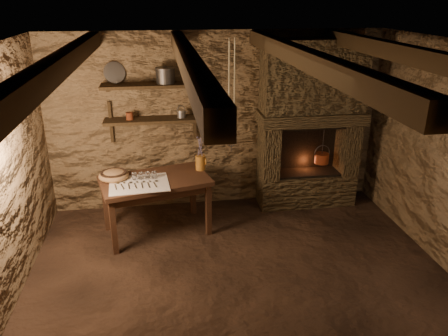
{
  "coord_description": "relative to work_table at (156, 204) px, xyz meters",
  "views": [
    {
      "loc": [
        -0.74,
        -3.71,
        2.83
      ],
      "look_at": [
        -0.06,
        0.9,
        0.96
      ],
      "focal_mm": 35.0,
      "sensor_mm": 36.0,
      "label": 1
    }
  ],
  "objects": [
    {
      "name": "floor",
      "position": [
        0.86,
        -1.23,
        -0.4
      ],
      "size": [
        4.5,
        4.5,
        0.0
      ],
      "primitive_type": "plane",
      "color": "black",
      "rests_on": "ground"
    },
    {
      "name": "back_wall",
      "position": [
        0.86,
        0.77,
        0.8
      ],
      "size": [
        4.5,
        0.04,
        2.4
      ],
      "primitive_type": "cube",
      "color": "brown",
      "rests_on": "floor"
    },
    {
      "name": "front_wall",
      "position": [
        0.86,
        -3.23,
        0.8
      ],
      "size": [
        4.5,
        0.04,
        2.4
      ],
      "primitive_type": "cube",
      "color": "brown",
      "rests_on": "floor"
    },
    {
      "name": "ceiling",
      "position": [
        0.86,
        -1.23,
        2.0
      ],
      "size": [
        4.5,
        4.0,
        0.04
      ],
      "primitive_type": "cube",
      "color": "black",
      "rests_on": "back_wall"
    },
    {
      "name": "beam_far_left",
      "position": [
        -0.64,
        -1.23,
        1.91
      ],
      "size": [
        0.14,
        3.95,
        0.16
      ],
      "primitive_type": "cube",
      "color": "black",
      "rests_on": "ceiling"
    },
    {
      "name": "beam_mid_left",
      "position": [
        0.36,
        -1.23,
        1.91
      ],
      "size": [
        0.14,
        3.95,
        0.16
      ],
      "primitive_type": "cube",
      "color": "black",
      "rests_on": "ceiling"
    },
    {
      "name": "beam_mid_right",
      "position": [
        1.36,
        -1.23,
        1.91
      ],
      "size": [
        0.14,
        3.95,
        0.16
      ],
      "primitive_type": "cube",
      "color": "black",
      "rests_on": "ceiling"
    },
    {
      "name": "beam_far_right",
      "position": [
        2.36,
        -1.23,
        1.91
      ],
      "size": [
        0.14,
        3.95,
        0.16
      ],
      "primitive_type": "cube",
      "color": "black",
      "rests_on": "ceiling"
    },
    {
      "name": "shelf_lower",
      "position": [
        0.01,
        0.61,
        0.9
      ],
      "size": [
        1.25,
        0.3,
        0.04
      ],
      "primitive_type": "cube",
      "color": "black",
      "rests_on": "back_wall"
    },
    {
      "name": "shelf_upper",
      "position": [
        0.01,
        0.61,
        1.35
      ],
      "size": [
        1.25,
        0.3,
        0.04
      ],
      "primitive_type": "cube",
      "color": "black",
      "rests_on": "back_wall"
    },
    {
      "name": "hearth",
      "position": [
        2.11,
        0.54,
        0.83
      ],
      "size": [
        1.43,
        0.51,
        2.3
      ],
      "color": "#362B1B",
      "rests_on": "floor"
    },
    {
      "name": "work_table",
      "position": [
        0.0,
        0.0,
        0.0
      ],
      "size": [
        1.42,
        1.02,
        0.73
      ],
      "rotation": [
        0.0,
        0.0,
        0.24
      ],
      "color": "black",
      "rests_on": "floor"
    },
    {
      "name": "linen_cloth",
      "position": [
        -0.18,
        -0.14,
        0.34
      ],
      "size": [
        0.72,
        0.6,
        0.01
      ],
      "primitive_type": "cube",
      "rotation": [
        0.0,
        0.0,
        0.07
      ],
      "color": "white",
      "rests_on": "work_table"
    },
    {
      "name": "pewter_cutlery_row",
      "position": [
        -0.18,
        -0.16,
        0.35
      ],
      "size": [
        0.59,
        0.26,
        0.01
      ],
      "primitive_type": null,
      "rotation": [
        0.0,
        0.0,
        0.07
      ],
      "color": "#99988B",
      "rests_on": "linen_cloth"
    },
    {
      "name": "drinking_glasses",
      "position": [
        -0.16,
        -0.01,
        0.39
      ],
      "size": [
        0.22,
        0.07,
        0.09
      ],
      "primitive_type": null,
      "color": "silver",
      "rests_on": "linen_cloth"
    },
    {
      "name": "stoneware_jug",
      "position": [
        0.58,
        0.22,
        0.53
      ],
      "size": [
        0.14,
        0.14,
        0.44
      ],
      "rotation": [
        0.0,
        0.0,
        0.17
      ],
      "color": "#A96820",
      "rests_on": "work_table"
    },
    {
      "name": "wooden_bowl",
      "position": [
        -0.49,
        0.07,
        0.38
      ],
      "size": [
        0.4,
        0.4,
        0.13
      ],
      "primitive_type": "ellipsoid",
      "rotation": [
        0.0,
        0.0,
        0.11
      ],
      "color": "olive",
      "rests_on": "work_table"
    },
    {
      "name": "iron_stockpot",
      "position": [
        0.2,
        0.61,
        1.46
      ],
      "size": [
        0.31,
        0.31,
        0.18
      ],
      "primitive_type": "cylinder",
      "rotation": [
        0.0,
        0.0,
        0.37
      ],
      "color": "#33302D",
      "rests_on": "shelf_upper"
    },
    {
      "name": "tin_pan",
      "position": [
        -0.43,
        0.71,
        1.51
      ],
      "size": [
        0.29,
        0.21,
        0.27
      ],
      "primitive_type": "cylinder",
      "rotation": [
        1.26,
        0.0,
        0.37
      ],
      "color": "#A4A49F",
      "rests_on": "shelf_upper"
    },
    {
      "name": "small_kettle",
      "position": [
        0.38,
        0.61,
        0.97
      ],
      "size": [
        0.17,
        0.14,
        0.15
      ],
      "primitive_type": null,
      "rotation": [
        0.0,
        0.0,
        0.24
      ],
      "color": "#A4A49F",
      "rests_on": "shelf_lower"
    },
    {
      "name": "rusty_tin",
      "position": [
        -0.28,
        0.61,
        0.97
      ],
      "size": [
        0.12,
        0.12,
        0.09
      ],
      "primitive_type": "cylinder",
      "rotation": [
        0.0,
        0.0,
        -0.33
      ],
      "color": "#582311",
      "rests_on": "shelf_lower"
    },
    {
      "name": "red_pot",
      "position": [
        2.3,
        0.49,
        0.31
      ],
      "size": [
        0.25,
        0.25,
        0.54
      ],
      "rotation": [
        0.0,
        0.0,
        0.31
      ],
      "color": "maroon",
      "rests_on": "hearth"
    },
    {
      "name": "hanging_ropes",
      "position": [
        0.91,
        -0.18,
        1.4
      ],
      "size": [
        0.08,
        0.08,
        1.2
      ],
      "primitive_type": null,
      "color": "beige",
      "rests_on": "ceiling"
    }
  ]
}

